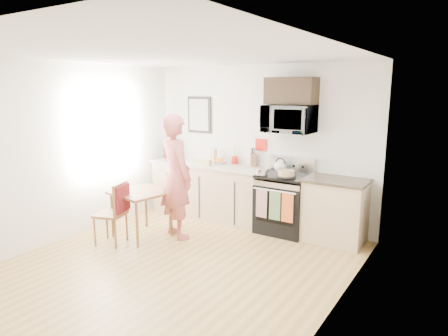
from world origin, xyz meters
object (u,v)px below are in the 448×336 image
Objects in this scene: person at (176,177)px; chair at (118,205)px; microwave at (289,119)px; cake at (286,174)px; dining_table at (141,196)px; range at (284,205)px.

chair is at bearing 77.93° from person.
microwave reaches higher than cake.
microwave is 2.52m from dining_table.
microwave is at bearing -116.12° from person.
dining_table is (-1.72, -1.34, 0.19)m from range.
microwave is at bearing 109.73° from cake.
cake is at bearing -59.41° from range.
person is (-1.28, -1.05, 0.49)m from range.
range reaches higher than cake.
cake is at bearing -70.27° from microwave.
dining_table is 0.43m from chair.
person is at bearing -140.74° from range.
microwave is 2.55× the size of cake.
range reaches higher than dining_table.
microwave reaches higher than range.
range is 2.50m from chair.
chair is (-1.77, -1.87, -1.17)m from microwave.
chair is at bearing -139.24° from cake.
chair is at bearing -133.37° from microwave.
person is at bearing -138.05° from microwave.
person reaches higher than chair.
chair is (-1.77, -1.77, 0.15)m from range.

